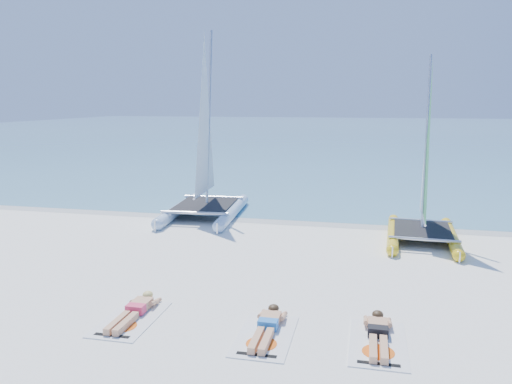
% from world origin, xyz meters
% --- Properties ---
extents(ground, '(140.00, 140.00, 0.00)m').
position_xyz_m(ground, '(0.00, 0.00, 0.00)').
color(ground, white).
rests_on(ground, ground).
extents(sea, '(140.00, 115.00, 0.01)m').
position_xyz_m(sea, '(0.00, 63.00, 0.01)').
color(sea, '#73B5BF').
rests_on(sea, ground).
extents(wet_sand_strip, '(140.00, 1.40, 0.01)m').
position_xyz_m(wet_sand_strip, '(0.00, 5.50, 0.00)').
color(wet_sand_strip, beige).
rests_on(wet_sand_strip, ground).
extents(catamaran_blue, '(2.87, 5.41, 7.16)m').
position_xyz_m(catamaran_blue, '(-3.87, 5.63, 2.14)').
color(catamaran_blue, '#C0E7FC').
rests_on(catamaran_blue, ground).
extents(catamaran_yellow, '(2.29, 4.69, 5.90)m').
position_xyz_m(catamaran_yellow, '(3.79, 4.22, 1.86)').
color(catamaran_yellow, yellow).
rests_on(catamaran_yellow, ground).
extents(towel_a, '(1.00, 1.85, 0.02)m').
position_xyz_m(towel_a, '(-2.43, -3.45, 0.01)').
color(towel_a, white).
rests_on(towel_a, ground).
extents(sunbather_a, '(0.37, 1.73, 0.26)m').
position_xyz_m(sunbather_a, '(-2.43, -3.25, 0.12)').
color(sunbather_a, tan).
rests_on(sunbather_a, towel_a).
extents(towel_b, '(1.00, 1.85, 0.02)m').
position_xyz_m(towel_b, '(0.32, -3.55, 0.01)').
color(towel_b, white).
rests_on(towel_b, ground).
extents(sunbather_b, '(0.37, 1.73, 0.26)m').
position_xyz_m(sunbather_b, '(0.32, -3.36, 0.12)').
color(sunbather_b, tan).
rests_on(sunbather_b, towel_b).
extents(towel_c, '(1.00, 1.85, 0.02)m').
position_xyz_m(towel_c, '(2.34, -3.40, 0.01)').
color(towel_c, white).
rests_on(towel_c, ground).
extents(sunbather_c, '(0.37, 1.73, 0.26)m').
position_xyz_m(sunbather_c, '(2.34, -3.21, 0.12)').
color(sunbather_c, tan).
rests_on(sunbather_c, towel_c).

